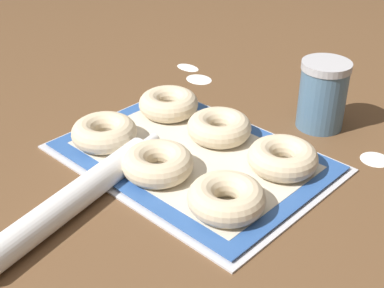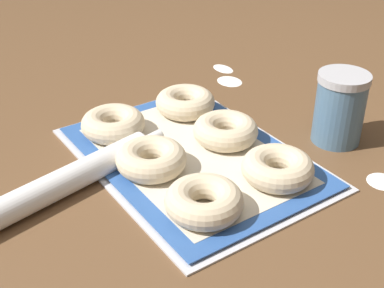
% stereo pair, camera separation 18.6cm
% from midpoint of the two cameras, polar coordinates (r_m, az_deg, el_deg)
% --- Properties ---
extents(ground_plane, '(2.80, 2.80, 0.00)m').
position_cam_midpoint_polar(ground_plane, '(1.06, 5.43, -1.79)').
color(ground_plane, brown).
extents(baking_tray, '(0.52, 0.37, 0.01)m').
position_cam_midpoint_polar(baking_tray, '(1.05, 5.06, -1.70)').
color(baking_tray, silver).
rests_on(baking_tray, ground_plane).
extents(baking_mat, '(0.49, 0.35, 0.00)m').
position_cam_midpoint_polar(baking_mat, '(1.05, 5.07, -1.45)').
color(baking_mat, '#2D569E').
rests_on(baking_mat, baking_tray).
extents(bagel_front_left, '(0.13, 0.13, 0.05)m').
position_cam_midpoint_polar(bagel_front_left, '(1.10, -3.71, 1.92)').
color(bagel_front_left, beige).
rests_on(bagel_front_left, baking_mat).
extents(bagel_front_center, '(0.13, 0.13, 0.05)m').
position_cam_midpoint_polar(bagel_front_center, '(0.98, 1.09, -2.01)').
color(bagel_front_center, beige).
rests_on(bagel_front_center, baking_mat).
extents(bagel_front_right, '(0.13, 0.13, 0.05)m').
position_cam_midpoint_polar(bagel_front_right, '(0.89, 7.33, -6.43)').
color(bagel_front_right, beige).
rests_on(bagel_front_right, baking_mat).
extents(bagel_back_left, '(0.13, 0.13, 0.05)m').
position_cam_midpoint_polar(bagel_back_left, '(1.19, 3.75, 4.25)').
color(bagel_back_left, beige).
rests_on(bagel_back_left, baking_mat).
extents(bagel_back_center, '(0.13, 0.13, 0.05)m').
position_cam_midpoint_polar(bagel_back_center, '(1.09, 8.50, 1.17)').
color(bagel_back_center, beige).
rests_on(bagel_back_center, baking_mat).
extents(bagel_back_right, '(0.13, 0.13, 0.05)m').
position_cam_midpoint_polar(bagel_back_right, '(0.99, 14.49, -2.81)').
color(bagel_back_right, beige).
rests_on(bagel_back_right, baking_mat).
extents(flour_canister, '(0.10, 0.10, 0.15)m').
position_cam_midpoint_polar(flour_canister, '(1.14, 20.08, 3.41)').
color(flour_canister, slate).
rests_on(flour_canister, ground_plane).
extents(rolling_pin, '(0.13, 0.48, 0.05)m').
position_cam_midpoint_polar(rolling_pin, '(0.94, -8.70, -4.65)').
color(rolling_pin, silver).
rests_on(rolling_pin, ground_plane).
extents(flour_patch_near, '(0.06, 0.06, 0.00)m').
position_cam_midpoint_polar(flour_patch_near, '(1.08, 24.46, -3.91)').
color(flour_patch_near, white).
rests_on(flour_patch_near, ground_plane).
extents(flour_patch_far, '(0.07, 0.06, 0.00)m').
position_cam_midpoint_polar(flour_patch_far, '(1.38, 7.91, 6.51)').
color(flour_patch_far, white).
rests_on(flour_patch_far, ground_plane).
extents(flour_patch_side, '(0.07, 0.04, 0.00)m').
position_cam_midpoint_polar(flour_patch_side, '(1.46, 7.04, 7.86)').
color(flour_patch_side, white).
rests_on(flour_patch_side, ground_plane).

